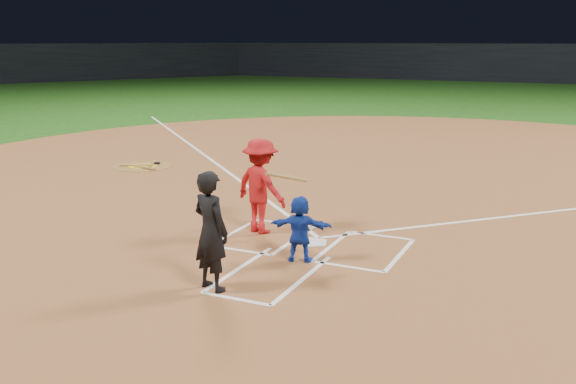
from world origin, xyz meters
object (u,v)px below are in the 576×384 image
at_px(umpire, 211,231).
at_px(batter_at_plate, 261,186).
at_px(home_plate, 313,242).
at_px(on_deck_circle, 143,166).
at_px(catcher, 300,229).

distance_m(umpire, batter_at_plate, 2.89).
distance_m(home_plate, on_deck_circle, 8.43).
height_order(catcher, batter_at_plate, batter_at_plate).
bearing_deg(batter_at_plate, home_plate, -10.53).
height_order(on_deck_circle, batter_at_plate, batter_at_plate).
xyz_separation_m(on_deck_circle, batter_at_plate, (5.99, -4.29, 0.88)).
relative_size(on_deck_circle, umpire, 0.97).
relative_size(catcher, batter_at_plate, 0.62).
height_order(umpire, batter_at_plate, batter_at_plate).
relative_size(home_plate, on_deck_circle, 0.35).
xyz_separation_m(on_deck_circle, umpire, (6.63, -7.11, 0.87)).
bearing_deg(batter_at_plate, catcher, -41.90).
xyz_separation_m(home_plate, batter_at_plate, (-1.14, 0.21, 0.88)).
bearing_deg(on_deck_circle, home_plate, -32.28).
height_order(on_deck_circle, umpire, umpire).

